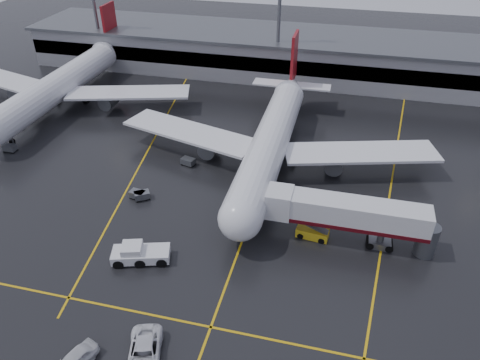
# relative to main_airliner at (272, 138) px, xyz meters

# --- Properties ---
(ground) EXTENTS (220.00, 220.00, 0.00)m
(ground) POSITION_rel_main_airliner_xyz_m (0.00, -9.70, -4.21)
(ground) COLOR black
(ground) RESTS_ON ground
(apron_line_centre) EXTENTS (0.25, 90.00, 0.02)m
(apron_line_centre) POSITION_rel_main_airliner_xyz_m (0.00, -9.70, -4.20)
(apron_line_centre) COLOR gold
(apron_line_centre) RESTS_ON ground
(apron_line_stop) EXTENTS (60.00, 0.25, 0.02)m
(apron_line_stop) POSITION_rel_main_airliner_xyz_m (0.00, -31.70, -4.20)
(apron_line_stop) COLOR gold
(apron_line_stop) RESTS_ON ground
(apron_line_left) EXTENTS (9.99, 69.35, 0.02)m
(apron_line_left) POSITION_rel_main_airliner_xyz_m (-20.00, 0.30, -4.20)
(apron_line_left) COLOR gold
(apron_line_left) RESTS_ON ground
(apron_line_right) EXTENTS (7.57, 69.64, 0.02)m
(apron_line_right) POSITION_rel_main_airliner_xyz_m (18.00, 0.30, -4.20)
(apron_line_right) COLOR gold
(apron_line_right) RESTS_ON ground
(terminal) EXTENTS (122.00, 19.00, 8.60)m
(terminal) POSITION_rel_main_airliner_xyz_m (0.00, 38.23, 0.11)
(terminal) COLOR gray
(terminal) RESTS_ON ground
(light_mast_left) EXTENTS (3.00, 1.20, 25.45)m
(light_mast_left) POSITION_rel_main_airliner_xyz_m (-45.00, 32.30, 10.27)
(light_mast_left) COLOR #595B60
(light_mast_left) RESTS_ON ground
(light_mast_mid) EXTENTS (3.00, 1.20, 25.45)m
(light_mast_mid) POSITION_rel_main_airliner_xyz_m (-5.00, 32.30, 10.27)
(light_mast_mid) COLOR #595B60
(light_mast_mid) RESTS_ON ground
(main_airliner) EXTENTS (48.80, 45.60, 14.10)m
(main_airliner) POSITION_rel_main_airliner_xyz_m (0.00, 0.00, 0.00)
(main_airliner) COLOR silver
(main_airliner) RESTS_ON ground
(second_airliner) EXTENTS (48.80, 45.60, 14.10)m
(second_airliner) POSITION_rel_main_airliner_xyz_m (-42.00, 12.00, 0.00)
(second_airliner) COLOR silver
(second_airliner) RESTS_ON ground
(jet_bridge) EXTENTS (19.90, 3.40, 6.05)m
(jet_bridge) POSITION_rel_main_airliner_xyz_m (11.87, -15.70, -0.28)
(jet_bridge) COLOR silver
(jet_bridge) RESTS_ON ground
(pushback_tractor) EXTENTS (6.94, 4.38, 2.31)m
(pushback_tractor) POSITION_rel_main_airliner_xyz_m (-10.60, -24.64, -3.29)
(pushback_tractor) COLOR silver
(pushback_tractor) RESTS_ON ground
(belt_loader) EXTENTS (4.04, 2.21, 2.45)m
(belt_loader) POSITION_rel_main_airliner_xyz_m (8.09, -15.87, -3.60)
(belt_loader) COLOR gold
(belt_loader) RESTS_ON ground
(service_van_a) EXTENTS (4.64, 6.90, 1.76)m
(service_van_a) POSITION_rel_main_airliner_xyz_m (-4.73, -36.64, -3.33)
(service_van_a) COLOR silver
(service_van_a) RESTS_ON ground
(baggage_cart_a) EXTENTS (2.39, 2.18, 1.12)m
(baggage_cart_a) POSITION_rel_main_airliner_xyz_m (-15.22, -13.58, -3.58)
(baggage_cart_a) COLOR #595B60
(baggage_cart_a) RESTS_ON ground
(baggage_cart_b) EXTENTS (2.16, 1.57, 1.12)m
(baggage_cart_b) POSITION_rel_main_airliner_xyz_m (-15.91, -13.52, -3.58)
(baggage_cart_b) COLOR #595B60
(baggage_cart_b) RESTS_ON ground
(baggage_cart_c) EXTENTS (2.28, 1.81, 1.12)m
(baggage_cart_c) POSITION_rel_main_airliner_xyz_m (-12.07, -3.75, -3.58)
(baggage_cart_c) COLOR #595B60
(baggage_cart_c) RESTS_ON ground
(baggage_cart_d) EXTENTS (2.32, 1.89, 1.12)m
(baggage_cart_d) POSITION_rel_main_airliner_xyz_m (-45.54, 1.65, -3.58)
(baggage_cart_d) COLOR #595B60
(baggage_cart_d) RESTS_ON ground
(baggage_cart_e) EXTENTS (2.05, 1.38, 1.12)m
(baggage_cart_e) POSITION_rel_main_airliner_xyz_m (-40.98, -6.62, -3.58)
(baggage_cart_e) COLOR #595B60
(baggage_cart_e) RESTS_ON ground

